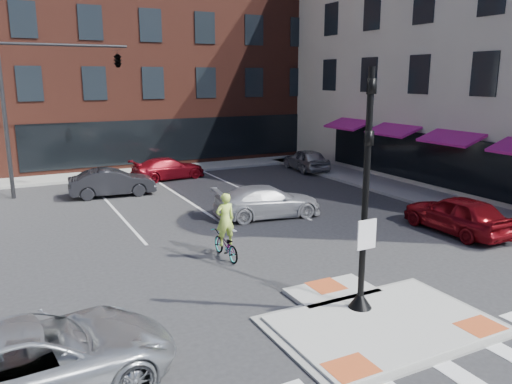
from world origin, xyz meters
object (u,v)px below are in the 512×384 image
bg_car_red (168,169)px  bg_car_dark (112,182)px  silver_suv (30,361)px  cyclist (225,236)px  white_pickup (268,201)px  red_sedan (457,214)px  bg_car_silver (306,160)px

bg_car_red → bg_car_dark: bearing=119.7°
bg_car_dark → bg_car_red: size_ratio=0.97×
silver_suv → cyclist: cyclist is taller
white_pickup → bg_car_dark: 8.67m
red_sedan → white_pickup: red_sedan is taller
red_sedan → cyclist: size_ratio=1.97×
silver_suv → white_pickup: bearing=-54.0°
silver_suv → bg_car_red: silver_suv is taller
bg_car_dark → bg_car_silver: 12.58m
red_sedan → bg_car_silver: (1.96, 13.74, -0.04)m
red_sedan → bg_car_red: red_sedan is taller
bg_car_dark → bg_car_red: (3.80, 2.83, -0.06)m
bg_car_red → cyclist: bearing=163.4°
red_sedan → bg_car_dark: (-10.54, 12.28, -0.05)m
red_sedan → bg_car_red: (-6.74, 15.11, -0.11)m
red_sedan → white_pickup: (-5.41, 5.30, -0.07)m
white_pickup → cyclist: (-3.63, -3.79, 0.07)m
bg_car_dark → cyclist: 10.88m
red_sedan → bg_car_dark: red_sedan is taller
silver_suv → bg_car_silver: bearing=-51.0°
white_pickup → bg_car_red: white_pickup is taller
red_sedan → white_pickup: 7.57m
bg_car_red → silver_suv: bearing=148.7°
red_sedan → bg_car_silver: size_ratio=1.05×
bg_car_red → cyclist: 13.80m
cyclist → white_pickup: bearing=-134.7°
red_sedan → cyclist: cyclist is taller
bg_car_dark → red_sedan: bearing=-134.5°
silver_suv → bg_car_dark: bearing=-22.8°
red_sedan → bg_car_red: size_ratio=1.00×
silver_suv → red_sedan: bearing=-82.9°
white_pickup → cyclist: bearing=144.2°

